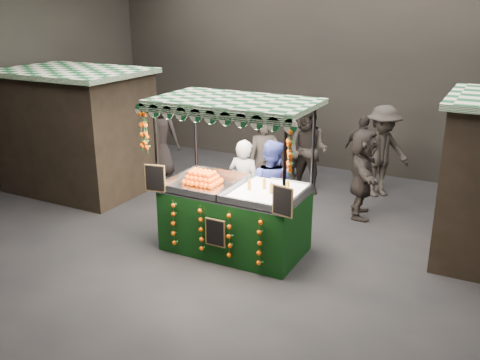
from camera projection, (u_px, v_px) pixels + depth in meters
The scene contains 13 objects.
ground at pixel (238, 245), 8.91m from camera, with size 12.00×12.00×0.00m, color black.
market_hall at pixel (237, 40), 7.83m from camera, with size 12.10×10.10×5.05m.
neighbour_stall_left at pixel (77, 130), 11.25m from camera, with size 3.00×2.20×2.60m.
juice_stall at pixel (234, 206), 8.50m from camera, with size 2.60×1.53×2.51m.
vendor_grey at pixel (244, 185), 9.31m from camera, with size 0.61×0.40×1.67m.
vendor_blue at pixel (271, 188), 9.08m from camera, with size 0.85×0.67×1.72m.
shopper_0 at pixel (264, 162), 10.41m from camera, with size 0.79×0.72×1.81m.
shopper_1 at pixel (308, 150), 11.13m from camera, with size 1.01×0.84×1.88m.
shopper_2 at pixel (362, 150), 11.80m from camera, with size 0.97×0.66×1.54m.
shopper_3 at pixel (382, 151), 10.94m from camera, with size 1.40×1.39×1.93m.
shopper_4 at pixel (159, 136), 12.29m from camera, with size 1.06×0.85×1.89m.
shopper_5 at pixel (363, 173), 9.88m from camera, with size 0.93×1.67×1.72m.
shopper_6 at pixel (294, 139), 11.96m from camera, with size 0.54×0.75×1.91m.
Camera 1 is at (3.76, -7.16, 3.91)m, focal length 39.39 mm.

